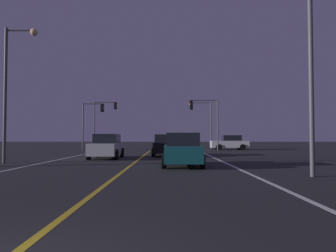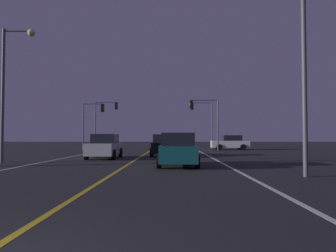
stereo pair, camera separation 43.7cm
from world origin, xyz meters
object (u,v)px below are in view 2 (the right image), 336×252
car_lead_same_lane (178,150)px  traffic_light_far_right (202,115)px  traffic_light_near_left (94,116)px  street_lamp_left_mid (10,77)px  traffic_light_far_left (106,114)px  traffic_light_near_right (204,113)px  car_oncoming (105,147)px  car_ahead_far (164,145)px  car_crossing_side (230,143)px  street_lamp_right_near (289,30)px

car_lead_same_lane → traffic_light_far_right: bearing=-8.2°
traffic_light_near_left → street_lamp_left_mid: (-0.66, -16.96, 1.10)m
traffic_light_far_left → traffic_light_near_right: bearing=-24.6°
traffic_light_near_right → traffic_light_far_left: size_ratio=0.94×
traffic_light_far_right → traffic_light_far_left: 12.26m
traffic_light_far_left → car_oncoming: bearing=-78.5°
traffic_light_near_right → car_lead_same_lane: bearing=80.2°
traffic_light_far_right → traffic_light_far_left: (-12.26, 0.00, 0.05)m
traffic_light_near_right → traffic_light_far_right: (0.26, 5.50, 0.19)m
traffic_light_near_right → car_ahead_far: bearing=66.7°
traffic_light_far_right → traffic_light_near_left: bearing=23.8°
car_crossing_side → traffic_light_near_left: (-15.45, -2.25, 3.02)m
car_ahead_far → traffic_light_far_right: traffic_light_far_right is taller
car_lead_same_lane → street_lamp_right_near: (4.13, -4.40, 4.74)m
car_oncoming → car_ahead_far: bearing=127.5°
car_crossing_side → traffic_light_far_right: size_ratio=0.73×
car_ahead_far → car_lead_same_lane: same height
traffic_light_far_right → car_lead_same_lane: bearing=81.8°
car_oncoming → traffic_light_near_right: bearing=147.2°
car_ahead_far → street_lamp_left_mid: (-8.68, -7.24, 4.12)m
car_lead_same_lane → street_lamp_left_mid: bearing=79.4°
traffic_light_near_left → street_lamp_right_near: 26.66m
car_lead_same_lane → traffic_light_near_right: 19.33m
car_lead_same_lane → traffic_light_far_right: size_ratio=0.73×
car_ahead_far → traffic_light_near_left: bearing=39.5°
car_lead_same_lane → traffic_light_near_left: size_ratio=0.83×
car_oncoming → street_lamp_right_near: street_lamp_right_near is taller
car_crossing_side → traffic_light_far_right: traffic_light_far_right is taller
car_oncoming → traffic_light_far_left: traffic_light_far_left is taller
street_lamp_left_mid → traffic_light_near_right: bearing=52.8°
car_ahead_far → traffic_light_near_right: bearing=-23.3°
traffic_light_near_left → car_oncoming: bearing=-72.9°
street_lamp_right_near → car_lead_same_lane: bearing=-46.8°
car_lead_same_lane → traffic_light_far_left: (-8.75, 24.26, 3.57)m
traffic_light_far_left → street_lamp_right_near: (12.89, -28.66, 1.17)m
traffic_light_far_right → street_lamp_left_mid: bearing=59.7°
car_crossing_side → traffic_light_near_left: 15.91m
car_oncoming → street_lamp_left_mid: 7.43m
car_crossing_side → street_lamp_right_near: (-2.36, -25.41, 4.74)m
car_ahead_far → traffic_light_far_left: bearing=27.2°
traffic_light_far_right → street_lamp_left_mid: 26.02m
traffic_light_near_right → car_crossing_side: bearing=-145.2°
traffic_light_near_left → street_lamp_right_near: street_lamp_right_near is taller
car_ahead_far → car_lead_same_lane: bearing=-174.1°
car_crossing_side → street_lamp_left_mid: (-16.11, -19.21, 4.12)m
car_oncoming → traffic_light_near_right: size_ratio=0.77×
traffic_light_near_left → street_lamp_right_near: bearing=-60.5°
car_lead_same_lane → traffic_light_far_right: (3.51, 24.26, 3.51)m
traffic_light_near_right → traffic_light_far_right: bearing=-92.7°
car_ahead_far → street_lamp_left_mid: bearing=129.9°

